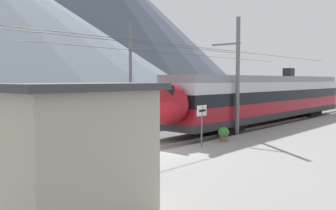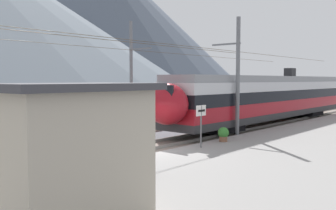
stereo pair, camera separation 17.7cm
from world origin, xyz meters
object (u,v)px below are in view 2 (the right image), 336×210
(train_near_platform, at_px, (267,97))
(handbag_beside_passenger, at_px, (148,170))
(train_far_track, at_px, (271,92))
(passenger_walking, at_px, (141,149))
(platform_shelter, at_px, (73,153))
(catenary_mast_far_side, at_px, (132,72))
(platform_sign, at_px, (201,117))
(catenary_mast_mid, at_px, (236,76))
(potted_plant_platform_edge, at_px, (223,133))

(train_near_platform, height_order, handbag_beside_passenger, train_near_platform)
(train_far_track, distance_m, passenger_walking, 32.03)
(train_near_platform, height_order, train_far_track, same)
(train_near_platform, xyz_separation_m, train_far_track, (12.22, 5.62, 0.01))
(platform_shelter, bearing_deg, handbag_beside_passenger, 22.73)
(train_near_platform, relative_size, passenger_walking, 14.86)
(train_near_platform, bearing_deg, catenary_mast_far_side, 134.19)
(train_near_platform, relative_size, platform_sign, 12.45)
(train_near_platform, bearing_deg, handbag_beside_passenger, -166.22)
(train_far_track, distance_m, catenary_mast_far_side, 19.64)
(platform_sign, distance_m, handbag_beside_passenger, 5.66)
(platform_sign, distance_m, platform_shelter, 10.07)
(catenary_mast_mid, relative_size, passenger_walking, 23.49)
(handbag_beside_passenger, xyz_separation_m, potted_plant_platform_edge, (7.44, 1.74, 0.29))
(train_far_track, relative_size, catenary_mast_mid, 0.84)
(handbag_beside_passenger, bearing_deg, platform_shelter, -157.27)
(catenary_mast_far_side, relative_size, handbag_beside_passenger, 103.07)
(passenger_walking, height_order, platform_shelter, platform_shelter)
(train_near_platform, xyz_separation_m, handbag_beside_passenger, (-17.65, -4.33, -1.75))
(passenger_walking, distance_m, platform_shelter, 4.11)
(train_far_track, relative_size, handbag_beside_passenger, 87.04)
(train_far_track, xyz_separation_m, catenary_mast_mid, (-19.50, -7.17, 1.58))
(train_near_platform, relative_size, potted_plant_platform_edge, 33.30)
(handbag_beside_passenger, height_order, potted_plant_platform_edge, potted_plant_platform_edge)
(passenger_walking, bearing_deg, train_far_track, 18.44)
(train_near_platform, bearing_deg, platform_shelter, -164.42)
(platform_sign, xyz_separation_m, potted_plant_platform_edge, (2.18, 0.14, -1.06))
(train_far_track, bearing_deg, catenary_mast_far_side, 174.64)
(handbag_beside_passenger, relative_size, potted_plant_platform_edge, 0.51)
(handbag_beside_passenger, distance_m, platform_shelter, 4.81)
(catenary_mast_far_side, bearing_deg, catenary_mast_mid, -90.23)
(platform_shelter, bearing_deg, train_far_track, 18.97)
(catenary_mast_mid, distance_m, platform_sign, 5.61)
(catenary_mast_far_side, height_order, passenger_walking, catenary_mast_far_side)
(passenger_walking, height_order, potted_plant_platform_edge, passenger_walking)
(catenary_mast_far_side, bearing_deg, train_near_platform, -45.81)
(passenger_walking, height_order, handbag_beside_passenger, passenger_walking)
(catenary_mast_far_side, xyz_separation_m, handbag_beside_passenger, (-10.41, -11.78, -3.67))
(train_far_track, distance_m, potted_plant_platform_edge, 23.94)
(train_far_track, height_order, handbag_beside_passenger, train_far_track)
(passenger_walking, bearing_deg, potted_plant_platform_edge, 13.58)
(platform_shelter, bearing_deg, platform_sign, 19.57)
(passenger_walking, bearing_deg, platform_shelter, -156.85)
(train_near_platform, height_order, passenger_walking, train_near_platform)
(catenary_mast_mid, xyz_separation_m, platform_sign, (-5.12, -1.17, -1.99))
(handbag_beside_passenger, height_order, platform_shelter, platform_shelter)
(train_near_platform, height_order, potted_plant_platform_edge, train_near_platform)
(catenary_mast_far_side, xyz_separation_m, platform_sign, (-5.15, -10.17, -2.32))
(catenary_mast_mid, bearing_deg, passenger_walking, -164.82)
(catenary_mast_far_side, bearing_deg, handbag_beside_passenger, -131.49)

